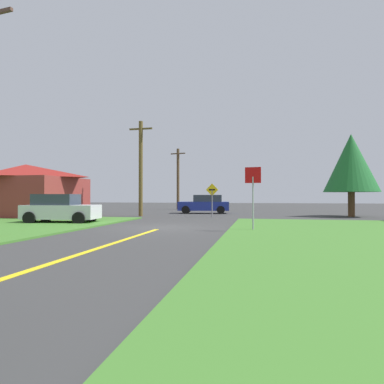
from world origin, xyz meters
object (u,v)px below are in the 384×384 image
Objects in this scene: utility_pole_far at (178,178)px; barn at (26,190)px; car_approaching_junction at (205,204)px; oak_tree_left at (351,163)px; parked_car_near_building at (60,209)px; direction_sign at (212,196)px; stop_sign at (253,187)px; utility_pole_mid at (141,167)px.

utility_pole_far is 0.93× the size of barn.
oak_tree_left is (11.37, -2.59, 3.14)m from car_approaching_junction.
barn reaches higher than parked_car_near_building.
parked_car_near_building is at bearing -136.57° from direction_sign.
direction_sign is 0.32× the size of barn.
stop_sign is 9.71m from direction_sign.
utility_pole_mid reaches higher than barn.
utility_pole_mid reaches higher than oak_tree_left.
stop_sign is at bearing -68.66° from utility_pole_far.
stop_sign is 0.37× the size of barn.
oak_tree_left is (15.39, 2.57, 0.25)m from utility_pole_mid.
utility_pole_far reaches higher than car_approaching_junction.
parked_car_near_building is at bearing -106.12° from utility_pole_mid.
utility_pole_far reaches higher than direction_sign.
oak_tree_left is (15.87, -11.11, 0.35)m from utility_pole_far.
stop_sign is 13.86m from oak_tree_left.
direction_sign is (1.40, -5.22, 0.70)m from car_approaching_junction.
oak_tree_left is (17.46, 9.73, 3.14)m from parked_car_near_building.
car_approaching_junction is 0.61× the size of barn.
oak_tree_left is at bearing -112.94° from stop_sign.
direction_sign is 0.40× the size of oak_tree_left.
stop_sign is 24.70m from utility_pole_far.
car_approaching_junction is 12.07m from oak_tree_left.
parked_car_near_building is 10.34m from direction_sign.
stop_sign is at bearing -120.23° from oak_tree_left.
oak_tree_left is at bearing 11.19° from barn.
car_approaching_junction is (6.10, 12.32, 0.00)m from parked_car_near_building.
barn reaches higher than direction_sign.
direction_sign is at bearing -64.28° from stop_sign.
parked_car_near_building is 0.68× the size of oak_tree_left.
utility_pole_mid reaches higher than stop_sign.
utility_pole_far is at bearing -61.38° from stop_sign.
oak_tree_left is (9.97, 2.64, 2.44)m from direction_sign.
car_approaching_junction is at bearing -62.16° from utility_pole_far.
parked_car_near_building is (-10.56, 2.11, -1.11)m from stop_sign.
direction_sign is at bearing 36.06° from parked_car_near_building.
stop_sign is 12.70m from utility_pole_mid.
utility_pole_mid is at bearing -170.53° from oak_tree_left.
utility_pole_far is 1.15× the size of oak_tree_left.
parked_car_near_building is 8.00m from utility_pole_mid.
parked_car_near_building is 0.90× the size of car_approaching_junction.
barn reaches higher than car_approaching_junction.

